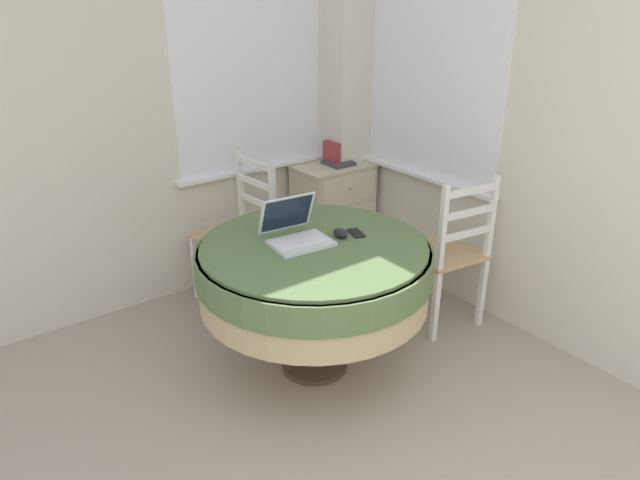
{
  "coord_description": "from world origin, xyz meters",
  "views": [
    {
      "loc": [
        -0.81,
        -0.12,
        1.9
      ],
      "look_at": [
        0.87,
        2.12,
        0.67
      ],
      "focal_mm": 32.0,
      "sensor_mm": 36.0,
      "label": 1
    }
  ],
  "objects_px": {
    "dining_chair_near_right_window": "(447,253)",
    "book_on_cabinet": "(339,163)",
    "computer_mouse": "(341,233)",
    "dining_chair_near_back_window": "(239,233)",
    "laptop": "(296,232)",
    "cell_phone": "(356,233)",
    "round_dining_table": "(314,269)",
    "storage_box": "(338,151)",
    "corner_cabinet": "(333,213)"
  },
  "relations": [
    {
      "from": "dining_chair_near_right_window",
      "to": "book_on_cabinet",
      "type": "distance_m",
      "value": 1.12
    },
    {
      "from": "computer_mouse",
      "to": "book_on_cabinet",
      "type": "bearing_deg",
      "value": 51.83
    },
    {
      "from": "dining_chair_near_back_window",
      "to": "book_on_cabinet",
      "type": "relative_size",
      "value": 4.97
    },
    {
      "from": "laptop",
      "to": "cell_phone",
      "type": "relative_size",
      "value": 2.49
    },
    {
      "from": "round_dining_table",
      "to": "storage_box",
      "type": "bearing_deg",
      "value": 46.57
    },
    {
      "from": "round_dining_table",
      "to": "cell_phone",
      "type": "bearing_deg",
      "value": -6.2
    },
    {
      "from": "laptop",
      "to": "dining_chair_near_right_window",
      "type": "bearing_deg",
      "value": -10.42
    },
    {
      "from": "dining_chair_near_right_window",
      "to": "corner_cabinet",
      "type": "xyz_separation_m",
      "value": [
        0.02,
        1.11,
        -0.09
      ]
    },
    {
      "from": "storage_box",
      "to": "dining_chair_near_back_window",
      "type": "bearing_deg",
      "value": -172.13
    },
    {
      "from": "cell_phone",
      "to": "dining_chair_near_right_window",
      "type": "relative_size",
      "value": 0.14
    },
    {
      "from": "storage_box",
      "to": "corner_cabinet",
      "type": "bearing_deg",
      "value": -157.61
    },
    {
      "from": "dining_chair_near_back_window",
      "to": "corner_cabinet",
      "type": "relative_size",
      "value": 1.27
    },
    {
      "from": "dining_chair_near_back_window",
      "to": "storage_box",
      "type": "relative_size",
      "value": 5.51
    },
    {
      "from": "dining_chair_near_right_window",
      "to": "storage_box",
      "type": "relative_size",
      "value": 5.51
    },
    {
      "from": "round_dining_table",
      "to": "storage_box",
      "type": "xyz_separation_m",
      "value": [
        0.99,
        1.04,
        0.23
      ]
    },
    {
      "from": "cell_phone",
      "to": "book_on_cabinet",
      "type": "xyz_separation_m",
      "value": [
        0.7,
        1.02,
        0.02
      ]
    },
    {
      "from": "storage_box",
      "to": "computer_mouse",
      "type": "bearing_deg",
      "value": -128.12
    },
    {
      "from": "computer_mouse",
      "to": "dining_chair_near_back_window",
      "type": "relative_size",
      "value": 0.1
    },
    {
      "from": "computer_mouse",
      "to": "corner_cabinet",
      "type": "bearing_deg",
      "value": 53.43
    },
    {
      "from": "cell_phone",
      "to": "dining_chair_near_right_window",
      "type": "xyz_separation_m",
      "value": [
        0.66,
        -0.07,
        -0.28
      ]
    },
    {
      "from": "corner_cabinet",
      "to": "book_on_cabinet",
      "type": "distance_m",
      "value": 0.39
    },
    {
      "from": "laptop",
      "to": "corner_cabinet",
      "type": "distance_m",
      "value": 1.41
    },
    {
      "from": "dining_chair_near_back_window",
      "to": "computer_mouse",
      "type": "bearing_deg",
      "value": -85.16
    },
    {
      "from": "round_dining_table",
      "to": "laptop",
      "type": "height_order",
      "value": "laptop"
    },
    {
      "from": "corner_cabinet",
      "to": "book_on_cabinet",
      "type": "relative_size",
      "value": 3.9
    },
    {
      "from": "laptop",
      "to": "dining_chair_near_right_window",
      "type": "xyz_separation_m",
      "value": [
        0.96,
        -0.18,
        -0.32
      ]
    },
    {
      "from": "cell_phone",
      "to": "storage_box",
      "type": "height_order",
      "value": "storage_box"
    },
    {
      "from": "round_dining_table",
      "to": "corner_cabinet",
      "type": "xyz_separation_m",
      "value": [
        0.92,
        1.02,
        -0.22
      ]
    },
    {
      "from": "dining_chair_near_right_window",
      "to": "corner_cabinet",
      "type": "distance_m",
      "value": 1.11
    },
    {
      "from": "storage_box",
      "to": "laptop",
      "type": "bearing_deg",
      "value": -137.26
    },
    {
      "from": "book_on_cabinet",
      "to": "cell_phone",
      "type": "bearing_deg",
      "value": -124.38
    },
    {
      "from": "computer_mouse",
      "to": "storage_box",
      "type": "distance_m",
      "value": 1.35
    },
    {
      "from": "round_dining_table",
      "to": "cell_phone",
      "type": "xyz_separation_m",
      "value": [
        0.25,
        -0.03,
        0.15
      ]
    },
    {
      "from": "corner_cabinet",
      "to": "laptop",
      "type": "bearing_deg",
      "value": -136.22
    },
    {
      "from": "laptop",
      "to": "corner_cabinet",
      "type": "relative_size",
      "value": 0.43
    },
    {
      "from": "book_on_cabinet",
      "to": "round_dining_table",
      "type": "bearing_deg",
      "value": -133.75
    },
    {
      "from": "cell_phone",
      "to": "storage_box",
      "type": "relative_size",
      "value": 0.75
    },
    {
      "from": "round_dining_table",
      "to": "laptop",
      "type": "bearing_deg",
      "value": 121.83
    },
    {
      "from": "round_dining_table",
      "to": "book_on_cabinet",
      "type": "height_order",
      "value": "book_on_cabinet"
    },
    {
      "from": "round_dining_table",
      "to": "dining_chair_near_back_window",
      "type": "bearing_deg",
      "value": 85.18
    },
    {
      "from": "round_dining_table",
      "to": "computer_mouse",
      "type": "relative_size",
      "value": 13.04
    },
    {
      "from": "computer_mouse",
      "to": "corner_cabinet",
      "type": "relative_size",
      "value": 0.12
    },
    {
      "from": "laptop",
      "to": "computer_mouse",
      "type": "bearing_deg",
      "value": -25.49
    },
    {
      "from": "corner_cabinet",
      "to": "dining_chair_near_back_window",
      "type": "bearing_deg",
      "value": -173.32
    },
    {
      "from": "dining_chair_near_right_window",
      "to": "corner_cabinet",
      "type": "bearing_deg",
      "value": 89.2
    },
    {
      "from": "book_on_cabinet",
      "to": "corner_cabinet",
      "type": "bearing_deg",
      "value": 128.93
    },
    {
      "from": "round_dining_table",
      "to": "cell_phone",
      "type": "distance_m",
      "value": 0.29
    },
    {
      "from": "computer_mouse",
      "to": "corner_cabinet",
      "type": "height_order",
      "value": "computer_mouse"
    },
    {
      "from": "dining_chair_near_right_window",
      "to": "computer_mouse",
      "type": "bearing_deg",
      "value": 174.14
    },
    {
      "from": "laptop",
      "to": "cell_phone",
      "type": "distance_m",
      "value": 0.33
    }
  ]
}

